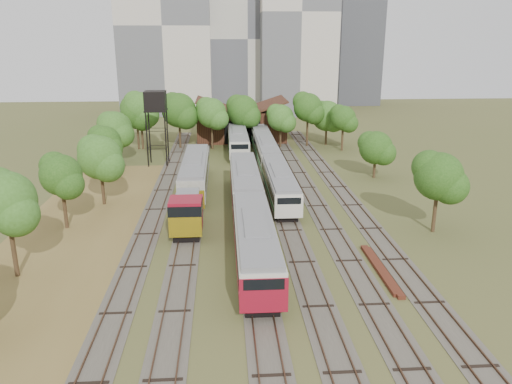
{
  "coord_description": "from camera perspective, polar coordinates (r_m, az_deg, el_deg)",
  "views": [
    {
      "loc": [
        -4.44,
        -34.76,
        17.96
      ],
      "look_at": [
        -1.06,
        15.52,
        2.5
      ],
      "focal_mm": 35.0,
      "sensor_mm": 36.0,
      "label": 1
    }
  ],
  "objects": [
    {
      "name": "tower_right",
      "position": [
        128.24,
        4.71,
        19.7
      ],
      "size": [
        18.0,
        16.0,
        48.0
      ],
      "primitive_type": "cube",
      "color": "beige",
      "rests_on": "ground"
    },
    {
      "name": "rail_pile_far",
      "position": [
        41.86,
        14.3,
        -8.7
      ],
      "size": [
        0.56,
        8.95,
        0.29
      ],
      "primitive_type": "cube",
      "color": "#5A2819",
      "rests_on": "ground"
    },
    {
      "name": "dry_grass_patch",
      "position": [
        48.32,
        -19.94,
        -5.83
      ],
      "size": [
        14.0,
        60.0,
        0.04
      ],
      "primitive_type": "cube",
      "color": "brown",
      "rests_on": "ground"
    },
    {
      "name": "railcar_rear",
      "position": [
        81.79,
        -2.07,
        5.81
      ],
      "size": [
        3.1,
        16.08,
        3.84
      ],
      "color": "black",
      "rests_on": "ground"
    },
    {
      "name": "tower_left",
      "position": [
        130.5,
        -10.32,
        18.13
      ],
      "size": [
        22.0,
        16.0,
        42.0
      ],
      "primitive_type": "cube",
      "color": "beige",
      "rests_on": "ground"
    },
    {
      "name": "ground",
      "position": [
        39.38,
        3.11,
        -10.11
      ],
      "size": [
        240.0,
        240.0,
        0.0
      ],
      "primitive_type": "plane",
      "color": "#475123",
      "rests_on": "ground"
    },
    {
      "name": "shunter_locomotive",
      "position": [
        48.29,
        -7.86,
        -2.49
      ],
      "size": [
        3.03,
        8.11,
        3.96
      ],
      "color": "black",
      "rests_on": "ground"
    },
    {
      "name": "railcar_green_set",
      "position": [
        74.74,
        1.2,
        4.63
      ],
      "size": [
        2.88,
        52.08,
        3.56
      ],
      "color": "black",
      "rests_on": "ground"
    },
    {
      "name": "tree_band_far",
      "position": [
        86.19,
        -2.54,
        9.15
      ],
      "size": [
        37.27,
        8.0,
        9.64
      ],
      "color": "#382616",
      "rests_on": "ground"
    },
    {
      "name": "tree_band_right",
      "position": [
        65.78,
        14.2,
        5.19
      ],
      "size": [
        4.65,
        41.56,
        7.88
      ],
      "color": "#382616",
      "rests_on": "ground"
    },
    {
      "name": "tree_band_left",
      "position": [
        60.45,
        -18.84,
        4.04
      ],
      "size": [
        8.85,
        62.74,
        8.83
      ],
      "color": "#382616",
      "rests_on": "ground"
    },
    {
      "name": "tracks",
      "position": [
        62.51,
        -0.22,
        0.4
      ],
      "size": [
        24.6,
        80.0,
        0.19
      ],
      "color": "#4C473D",
      "rests_on": "ground"
    },
    {
      "name": "water_tower",
      "position": [
        74.63,
        -11.42,
        9.94
      ],
      "size": [
        3.14,
        3.14,
        10.85
      ],
      "color": "black",
      "rests_on": "ground"
    },
    {
      "name": "rail_pile_near",
      "position": [
        42.13,
        13.88,
        -8.49
      ],
      "size": [
        0.6,
        8.97,
        0.3
      ],
      "primitive_type": "cube",
      "color": "#5A2819",
      "rests_on": "ground"
    },
    {
      "name": "tower_centre",
      "position": [
        134.92,
        -1.16,
        17.07
      ],
      "size": [
        20.0,
        18.0,
        36.0
      ],
      "primitive_type": "cube",
      "color": "#B7B2A6",
      "rests_on": "ground"
    },
    {
      "name": "tower_far_right",
      "position": [
        149.83,
        11.43,
        15.22
      ],
      "size": [
        12.0,
        12.0,
        28.0
      ],
      "primitive_type": "cube",
      "color": "#414249",
      "rests_on": "ground"
    },
    {
      "name": "railcar_red_set",
      "position": [
        48.68,
        -0.76,
        -1.96
      ],
      "size": [
        3.21,
        34.58,
        3.97
      ],
      "color": "black",
      "rests_on": "ground"
    },
    {
      "name": "maintenance_shed",
      "position": [
        94.02,
        -1.71,
        7.84
      ],
      "size": [
        16.45,
        11.55,
        7.58
      ],
      "color": "#341D13",
      "rests_on": "ground"
    },
    {
      "name": "old_grey_coach",
      "position": [
        62.52,
        -6.98,
        2.24
      ],
      "size": [
        3.13,
        18.0,
        3.87
      ],
      "color": "black",
      "rests_on": "ground"
    }
  ]
}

